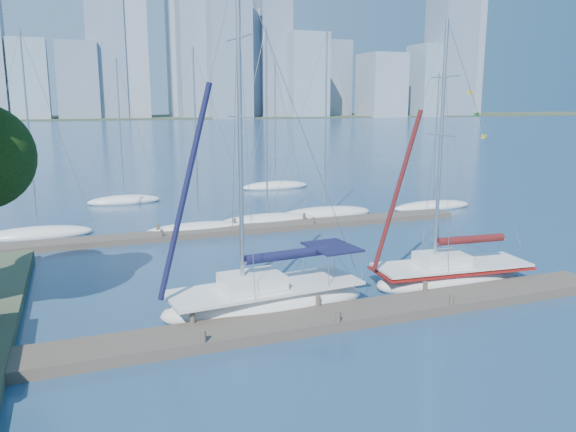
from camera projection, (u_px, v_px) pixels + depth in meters
name	position (u px, v px, depth m)	size (l,w,h in m)	color
ground	(328.00, 323.00, 21.45)	(700.00, 700.00, 0.00)	navy
near_dock	(328.00, 318.00, 21.41)	(26.00, 2.00, 0.40)	#4E4539
far_dock	(253.00, 229.00, 36.77)	(30.00, 1.80, 0.36)	#4E4539
far_shore	(87.00, 118.00, 314.47)	(800.00, 100.00, 1.50)	#38472D
sailboat_navy	(266.00, 284.00, 22.64)	(8.73, 3.50, 13.89)	white
sailboat_maroon	(451.00, 262.00, 26.09)	(8.04, 3.23, 12.31)	white
bg_boat_0	(38.00, 233.00, 35.11)	(6.69, 2.53, 12.83)	white
bg_boat_1	(199.00, 228.00, 36.60)	(7.20, 2.65, 11.92)	white
bg_boat_2	(267.00, 220.00, 38.96)	(7.57, 4.58, 13.47)	white
bg_boat_3	(325.00, 213.00, 41.41)	(7.78, 4.78, 13.54)	white
bg_boat_5	(432.00, 206.00, 44.64)	(7.02, 2.49, 10.83)	white
bg_boat_6	(124.00, 200.00, 47.12)	(6.26, 3.73, 12.09)	white
bg_boat_7	(275.00, 186.00, 55.25)	(7.05, 4.47, 12.43)	white
skyline	(116.00, 47.00, 285.88)	(502.44, 51.31, 120.19)	gray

